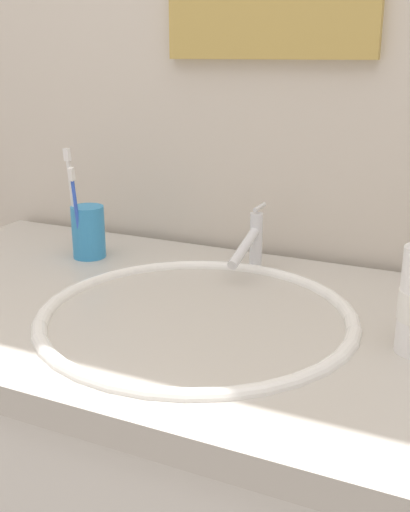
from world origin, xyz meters
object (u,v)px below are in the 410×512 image
Objects in this scene: toothbrush_white at (72,196)px; toothbrush_blue at (76,208)px; toothbrush_cup at (88,232)px; faucet at (252,242)px.

toothbrush_white is 0.04m from toothbrush_blue.
toothbrush_cup is 0.49× the size of toothbrush_white.
toothbrush_blue is at bearing -91.17° from toothbrush_cup.
toothbrush_white reaches higher than toothbrush_cup.
faucet is 0.33m from toothbrush_cup.
faucet is 1.55× the size of toothbrush_cup.
toothbrush_white is (-0.35, -0.07, 0.07)m from faucet.
toothbrush_blue is at bearing -164.22° from faucet.
toothbrush_white reaches higher than faucet.
toothbrush_white is at bearing -159.09° from toothbrush_cup.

